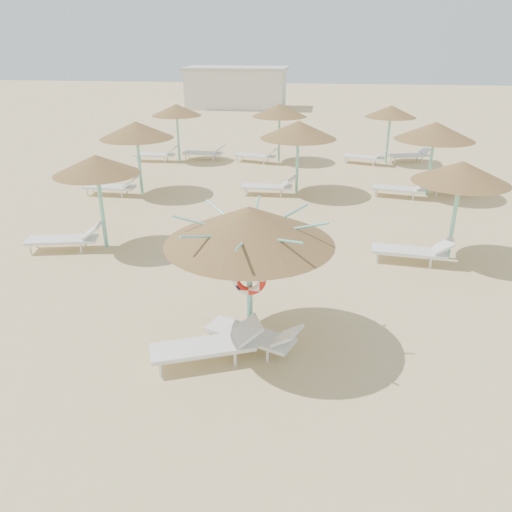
# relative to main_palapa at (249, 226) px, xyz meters

# --- Properties ---
(ground) EXTENTS (120.00, 120.00, 0.00)m
(ground) POSITION_rel_main_palapa_xyz_m (-0.20, -0.05, -2.41)
(ground) COLOR #D5B682
(ground) RESTS_ON ground
(main_palapa) EXTENTS (3.09, 3.09, 2.77)m
(main_palapa) POSITION_rel_main_palapa_xyz_m (0.00, 0.00, 0.00)
(main_palapa) COLOR #78D1BE
(main_palapa) RESTS_ON ground
(lounger_main_a) EXTENTS (2.10, 1.31, 0.74)m
(lounger_main_a) POSITION_rel_main_palapa_xyz_m (-0.62, -0.76, -2.06)
(lounger_main_a) COLOR white
(lounger_main_a) RESTS_ON ground
(lounger_main_b) EXTENTS (1.95, 1.21, 0.68)m
(lounger_main_b) POSITION_rel_main_palapa_xyz_m (0.15, -0.29, -2.08)
(lounger_main_b) COLOR white
(lounger_main_b) RESTS_ON ground
(palapa_field) EXTENTS (20.32, 14.01, 2.72)m
(palapa_field) POSITION_rel_main_palapa_xyz_m (2.18, 10.23, -0.11)
(palapa_field) COLOR #78D1BE
(palapa_field) RESTS_ON ground
(service_hut) EXTENTS (8.40, 4.40, 3.25)m
(service_hut) POSITION_rel_main_palapa_xyz_m (-6.20, 34.95, -0.76)
(service_hut) COLOR silver
(service_hut) RESTS_ON ground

